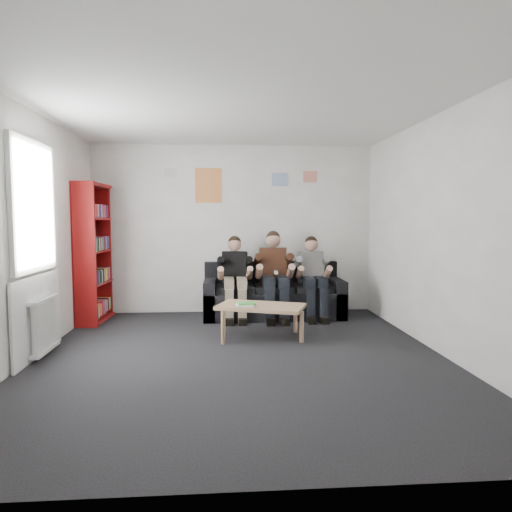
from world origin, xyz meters
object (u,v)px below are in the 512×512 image
(person_left, at_px, (235,278))
(person_right, at_px, (313,277))
(sofa, at_px, (273,297))
(coffee_table, at_px, (261,309))
(bookshelf, at_px, (94,253))
(person_middle, at_px, (274,276))

(person_left, relative_size, person_right, 1.01)
(sofa, bearing_deg, person_right, -18.07)
(coffee_table, xyz_separation_m, person_left, (-0.29, 1.13, 0.25))
(bookshelf, bearing_deg, coffee_table, -22.01)
(sofa, relative_size, person_middle, 1.60)
(person_left, xyz_separation_m, person_right, (1.19, 0.00, -0.00))
(bookshelf, distance_m, person_right, 3.29)
(bookshelf, xyz_separation_m, person_left, (2.07, -0.04, -0.39))
(sofa, height_order, coffee_table, sofa)
(bookshelf, relative_size, coffee_table, 1.90)
(coffee_table, bearing_deg, person_middle, 75.05)
(person_left, bearing_deg, bookshelf, -171.96)
(sofa, relative_size, bookshelf, 1.05)
(person_middle, relative_size, person_right, 1.07)
(sofa, xyz_separation_m, bookshelf, (-2.67, -0.16, 0.72))
(bookshelf, xyz_separation_m, person_right, (3.27, -0.04, -0.39))
(coffee_table, bearing_deg, bookshelf, 153.75)
(person_middle, bearing_deg, bookshelf, -177.61)
(coffee_table, height_order, person_left, person_left)
(person_middle, bearing_deg, person_left, -177.16)
(coffee_table, relative_size, person_middle, 0.80)
(sofa, distance_m, bookshelf, 2.77)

